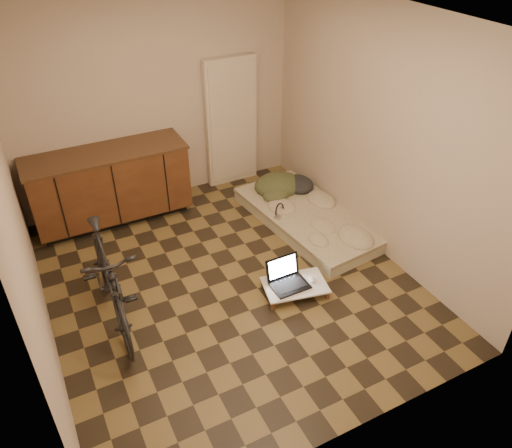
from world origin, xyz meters
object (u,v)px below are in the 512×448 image
lap_desk (295,285)px  futon (308,218)px  laptop (287,279)px  bicycle (108,274)px

lap_desk → futon: bearing=64.2°
lap_desk → laptop: laptop is taller
bicycle → laptop: bearing=-12.9°
futon → laptop: (-0.83, -0.95, 0.07)m
futon → laptop: size_ratio=5.56×
lap_desk → bicycle: bearing=176.0°
futon → laptop: 1.26m
laptop → futon: bearing=48.3°
bicycle → futon: 2.56m
bicycle → lap_desk: bearing=-14.1°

